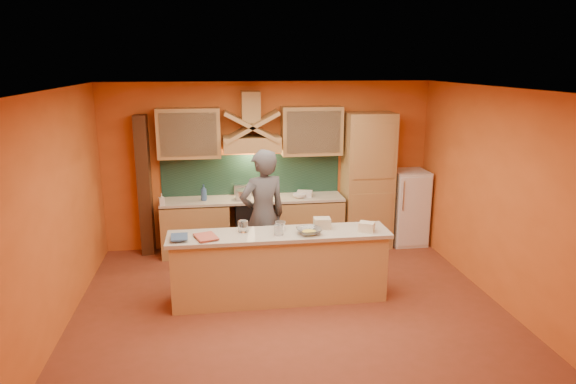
{
  "coord_description": "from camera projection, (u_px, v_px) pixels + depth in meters",
  "views": [
    {
      "loc": [
        -0.89,
        -6.0,
        3.11
      ],
      "look_at": [
        0.1,
        0.9,
        1.33
      ],
      "focal_mm": 32.0,
      "sensor_mm": 36.0,
      "label": 1
    }
  ],
  "objects": [
    {
      "name": "base_cabinet_left",
      "position": [
        196.0,
        229.0,
        8.48
      ],
      "size": [
        1.1,
        0.6,
        0.86
      ],
      "primitive_type": "cube",
      "color": "tan",
      "rests_on": "floor"
    },
    {
      "name": "stove",
      "position": [
        253.0,
        225.0,
        8.6
      ],
      "size": [
        0.6,
        0.58,
        0.9
      ],
      "primitive_type": "cube",
      "color": "black",
      "rests_on": "floor"
    },
    {
      "name": "floor",
      "position": [
        290.0,
        309.0,
        6.64
      ],
      "size": [
        5.5,
        5.0,
        0.01
      ],
      "primitive_type": "cube",
      "color": "brown",
      "rests_on": "ground"
    },
    {
      "name": "base_cabinet_right",
      "position": [
        309.0,
        224.0,
        8.74
      ],
      "size": [
        1.1,
        0.6,
        0.86
      ],
      "primitive_type": "cube",
      "color": "tan",
      "rests_on": "floor"
    },
    {
      "name": "jar_large",
      "position": [
        243.0,
        226.0,
        6.7
      ],
      "size": [
        0.13,
        0.13,
        0.15
      ],
      "primitive_type": "cylinder",
      "rotation": [
        0.0,
        0.0,
        -0.02
      ],
      "color": "silver",
      "rests_on": "island_top"
    },
    {
      "name": "island_body",
      "position": [
        280.0,
        269.0,
        6.81
      ],
      "size": [
        2.8,
        0.55,
        0.88
      ],
      "primitive_type": "cube",
      "color": "tan",
      "rests_on": "floor"
    },
    {
      "name": "trim_column_left",
      "position": [
        145.0,
        186.0,
        8.33
      ],
      "size": [
        0.2,
        0.3,
        2.3
      ],
      "primitive_type": "cube",
      "color": "#472816",
      "rests_on": "floor"
    },
    {
      "name": "upper_cabinet_right",
      "position": [
        312.0,
        131.0,
        8.48
      ],
      "size": [
        1.0,
        0.35,
        0.8
      ],
      "primitive_type": "cube",
      "color": "tan",
      "rests_on": "wall_back"
    },
    {
      "name": "wall_back",
      "position": [
        269.0,
        165.0,
        8.7
      ],
      "size": [
        5.5,
        0.02,
        2.8
      ],
      "primitive_type": "cube",
      "color": "orange",
      "rests_on": "floor"
    },
    {
      "name": "counter_top",
      "position": [
        253.0,
        199.0,
        8.49
      ],
      "size": [
        3.0,
        0.62,
        0.04
      ],
      "primitive_type": "cube",
      "color": "beige",
      "rests_on": "base_cabinet_left"
    },
    {
      "name": "soap_bottle_b",
      "position": [
        204.0,
        192.0,
        8.3
      ],
      "size": [
        0.12,
        0.12,
        0.27
      ],
      "primitive_type": "imported",
      "rotation": [
        0.0,
        0.0,
        0.22
      ],
      "color": "#33558C",
      "rests_on": "counter_top"
    },
    {
      "name": "person",
      "position": [
        263.0,
        216.0,
        7.3
      ],
      "size": [
        0.82,
        0.68,
        1.94
      ],
      "primitive_type": "imported",
      "rotation": [
        0.0,
        0.0,
        3.5
      ],
      "color": "#4C4C51",
      "rests_on": "floor"
    },
    {
      "name": "grocery_bag_b",
      "position": [
        367.0,
        227.0,
        6.74
      ],
      "size": [
        0.25,
        0.23,
        0.12
      ],
      "primitive_type": "cube",
      "rotation": [
        0.0,
        0.0,
        -0.5
      ],
      "color": "#ECE3C2",
      "rests_on": "island_top"
    },
    {
      "name": "pot_large",
      "position": [
        243.0,
        196.0,
        8.39
      ],
      "size": [
        0.34,
        0.34,
        0.16
      ],
      "primitive_type": "cylinder",
      "rotation": [
        0.0,
        0.0,
        0.42
      ],
      "color": "silver",
      "rests_on": "stove"
    },
    {
      "name": "soap_bottle_a",
      "position": [
        162.0,
        199.0,
        8.04
      ],
      "size": [
        0.1,
        0.11,
        0.19
      ],
      "primitive_type": "imported",
      "rotation": [
        0.0,
        0.0,
        0.27
      ],
      "color": "silver",
      "rests_on": "counter_top"
    },
    {
      "name": "pantry_column",
      "position": [
        367.0,
        181.0,
        8.7
      ],
      "size": [
        0.8,
        0.6,
        2.3
      ],
      "primitive_type": "cube",
      "color": "tan",
      "rests_on": "floor"
    },
    {
      "name": "wall_front",
      "position": [
        338.0,
        293.0,
        3.9
      ],
      "size": [
        5.5,
        0.02,
        2.8
      ],
      "primitive_type": "cube",
      "color": "orange",
      "rests_on": "floor"
    },
    {
      "name": "wall_right",
      "position": [
        499.0,
        197.0,
        6.68
      ],
      "size": [
        0.02,
        5.0,
        2.8
      ],
      "primitive_type": "cube",
      "color": "orange",
      "rests_on": "floor"
    },
    {
      "name": "dish_rack",
      "position": [
        305.0,
        194.0,
        8.58
      ],
      "size": [
        0.29,
        0.26,
        0.09
      ],
      "primitive_type": "cube",
      "rotation": [
        0.0,
        0.0,
        -0.27
      ],
      "color": "white",
      "rests_on": "counter_top"
    },
    {
      "name": "fridge",
      "position": [
        408.0,
        207.0,
        8.92
      ],
      "size": [
        0.58,
        0.6,
        1.3
      ],
      "primitive_type": "cube",
      "color": "white",
      "rests_on": "floor"
    },
    {
      "name": "book_upper",
      "position": [
        171.0,
        238.0,
        6.4
      ],
      "size": [
        0.23,
        0.3,
        0.02
      ],
      "primitive_type": "imported",
      "rotation": [
        0.0,
        0.0,
        0.06
      ],
      "color": "#3A5580",
      "rests_on": "island_top"
    },
    {
      "name": "backsplash",
      "position": [
        251.0,
        175.0,
        8.68
      ],
      "size": [
        3.0,
        0.03,
        0.7
      ],
      "primitive_type": "cube",
      "color": "#173429",
      "rests_on": "wall_back"
    },
    {
      "name": "kitchen_scale",
      "position": [
        280.0,
        226.0,
        6.78
      ],
      "size": [
        0.14,
        0.14,
        0.1
      ],
      "primitive_type": "cube",
      "rotation": [
        0.0,
        0.0,
        -0.15
      ],
      "color": "white",
      "rests_on": "island_top"
    },
    {
      "name": "hood_chimney",
      "position": [
        251.0,
        107.0,
        8.26
      ],
      "size": [
        0.3,
        0.3,
        0.5
      ],
      "primitive_type": "cube",
      "color": "tan",
      "rests_on": "wall_back"
    },
    {
      "name": "jar_small",
      "position": [
        279.0,
        230.0,
        6.59
      ],
      "size": [
        0.14,
        0.14,
        0.14
      ],
      "primitive_type": "cylinder",
      "rotation": [
        0.0,
        0.0,
        -0.17
      ],
      "color": "white",
      "rests_on": "island_top"
    },
    {
      "name": "grocery_bag_a",
      "position": [
        322.0,
        223.0,
        6.85
      ],
      "size": [
        0.23,
        0.19,
        0.14
      ],
      "primitive_type": "cube",
      "rotation": [
        0.0,
        0.0,
        -0.07
      ],
      "color": "beige",
      "rests_on": "island_top"
    },
    {
      "name": "island_top",
      "position": [
        279.0,
        235.0,
        6.69
      ],
      "size": [
        2.9,
        0.62,
        0.05
      ],
      "primitive_type": "cube",
      "color": "beige",
      "rests_on": "island_body"
    },
    {
      "name": "bowl_back",
      "position": [
        299.0,
        196.0,
        8.49
      ],
      "size": [
        0.28,
        0.28,
        0.07
      ],
      "primitive_type": "imported",
      "rotation": [
        0.0,
        0.0,
        0.36
      ],
      "color": "silver",
      "rests_on": "counter_top"
    },
    {
      "name": "pot_small",
      "position": [
        258.0,
        192.0,
        8.63
      ],
      "size": [
        0.25,
        0.25,
        0.16
      ],
      "primitive_type": "cylinder",
      "rotation": [
        0.0,
        0.0,
        0.24
      ],
      "color": "#B0B1B7",
      "rests_on": "stove"
    },
    {
      "name": "book_lower",
      "position": [
        196.0,
        239.0,
        6.41
      ],
      "size": [
        0.34,
        0.4,
        0.03
      ],
      "primitive_type": "imported",
      "rotation": [
        0.0,
        0.0,
        0.31
      ],
      "color": "#BD5543",
      "rests_on": "island_top"
    },
    {
      "name": "wall_left",
      "position": [
        55.0,
        214.0,
        5.92
      ],
      "size": [
        0.02,
        5.0,
        2.8
      ],
      "primitive_type": "cube",
      "color": "orange",
      "rests_on": "floor"
    },
    {
      "name": "mixing_bowl",
      "position": [
        309.0,
        231.0,
        6.63
      ],
      "size": [
        0.37,
        0.37,
        0.08
      ],
      "primitive_type": "imported",
      "rotation": [
        0.0,
        0.0,
        0.2
      ],
      "color": "white",
      "rests_on": "island_top"
    },
    {
      "name": "range_hood",
      "position": [
        252.0,
        144.0,
        8.31
      ],
      "size": [
        0.92,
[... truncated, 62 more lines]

